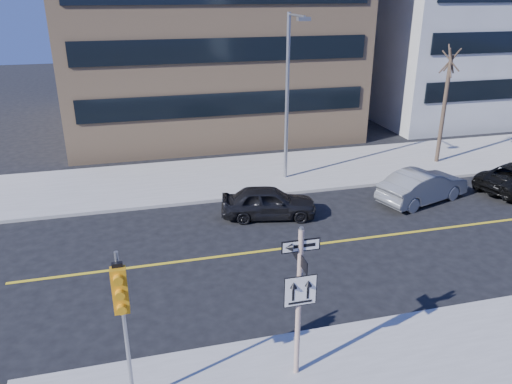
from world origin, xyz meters
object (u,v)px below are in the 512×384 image
object	(u,v)px
sign_pole	(299,295)
parked_car_a	(269,202)
traffic_signal	(122,302)
parked_car_b	(423,186)
streetlight_a	(289,88)
street_tree_west	(450,63)

from	to	relation	value
sign_pole	parked_car_a	distance (m)	9.74
traffic_signal	parked_car_a	size ratio (longest dim) A/B	0.99
sign_pole	parked_car_b	size ratio (longest dim) A/B	0.89
sign_pole	parked_car_b	xyz separation A→B (m)	(9.25, 9.28, -1.69)
traffic_signal	parked_car_b	world-z (taller)	traffic_signal
sign_pole	parked_car_b	world-z (taller)	sign_pole
parked_car_b	streetlight_a	bearing A→B (deg)	35.13
parked_car_a	parked_car_b	distance (m)	7.32
parked_car_b	traffic_signal	bearing A→B (deg)	107.79
traffic_signal	streetlight_a	size ratio (longest dim) A/B	0.50
parked_car_a	street_tree_west	xyz separation A→B (m)	(11.07, 4.42, 4.84)
sign_pole	traffic_signal	size ratio (longest dim) A/B	1.02
sign_pole	street_tree_west	xyz separation A→B (m)	(13.00, 13.81, 3.09)
streetlight_a	parked_car_b	bearing A→B (deg)	-37.24
sign_pole	street_tree_west	distance (m)	19.22
sign_pole	street_tree_west	world-z (taller)	street_tree_west
street_tree_west	streetlight_a	bearing A→B (deg)	-176.55
parked_car_b	street_tree_west	xyz separation A→B (m)	(3.75, 4.54, 4.78)
sign_pole	streetlight_a	xyz separation A→B (m)	(4.00, 13.27, 2.32)
parked_car_a	parked_car_b	xyz separation A→B (m)	(7.32, -0.11, 0.06)
sign_pole	street_tree_west	size ratio (longest dim) A/B	0.64
sign_pole	traffic_signal	xyz separation A→B (m)	(-4.00, -0.15, 0.59)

